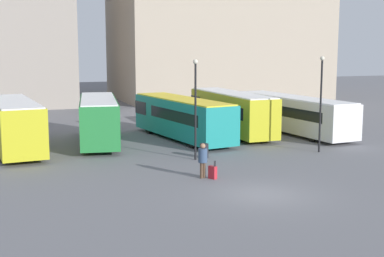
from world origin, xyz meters
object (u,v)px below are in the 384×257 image
bus_1 (98,119)px  lamp_post_0 (195,101)px  suitcase (213,172)px  bus_2 (182,117)px  bus_4 (292,113)px  bus_0 (14,124)px  lamp_post_1 (321,97)px  trash_bin (204,151)px  bus_3 (231,111)px  traveler (203,158)px

bus_1 → lamp_post_0: size_ratio=1.67×
bus_1 → suitcase: bearing=-154.2°
bus_2 → bus_4: size_ratio=0.90×
bus_0 → bus_2: bus_0 is taller
bus_2 → lamp_post_1: 10.22m
lamp_post_1 → bus_2: bearing=130.9°
bus_0 → trash_bin: bearing=-124.9°
suitcase → trash_bin: bearing=-40.7°
bus_3 → suitcase: (-6.57, -12.63, -1.38)m
suitcase → lamp_post_0: bearing=-33.8°
traveler → lamp_post_0: bearing=-39.8°
lamp_post_0 → lamp_post_1: 8.14m
suitcase → lamp_post_1: lamp_post_1 is taller
bus_2 → bus_1: bearing=78.8°
bus_0 → traveler: bus_0 is taller
bus_1 → lamp_post_0: bearing=-140.3°
trash_bin → lamp_post_1: bearing=-6.3°
lamp_post_1 → traveler: bearing=-157.7°
bus_2 → traveler: (-2.71, -11.39, -0.54)m
bus_1 → lamp_post_1: lamp_post_1 is taller
bus_0 → bus_2: 11.46m
bus_0 → bus_3: size_ratio=0.94×
lamp_post_1 → bus_1: bearing=148.1°
bus_3 → bus_1: bearing=92.5°
bus_3 → lamp_post_0: (-5.82, -8.06, 1.72)m
lamp_post_0 → trash_bin: (0.69, 0.36, -3.02)m
bus_0 → trash_bin: size_ratio=11.80×
suitcase → lamp_post_0: size_ratio=0.16×
trash_bin → traveler: bearing=-111.8°
bus_1 → trash_bin: bearing=-135.1°
traveler → trash_bin: bearing=-46.3°
traveler → bus_0: bearing=14.8°
bus_0 → suitcase: bearing=-145.4°
bus_2 → bus_4: 8.85m
lamp_post_1 → trash_bin: bearing=173.7°
bus_2 → trash_bin: (-0.86, -6.76, -1.17)m
bus_4 → trash_bin: bus_4 is taller
bus_1 → bus_3: bus_3 is taller
traveler → bus_1: bearing=-9.0°
bus_4 → lamp_post_1: bearing=156.7°
bus_4 → bus_2: bearing=82.3°
suitcase → trash_bin: 5.14m
bus_2 → bus_3: bearing=-87.1°
bus_4 → bus_0: bearing=85.2°
bus_4 → traveler: size_ratio=7.00×
bus_0 → lamp_post_1: size_ratio=1.67×
bus_0 → traveler: (8.73, -10.65, -0.69)m
traveler → trash_bin: traveler is taller
suitcase → trash_bin: (1.43, 4.93, 0.09)m
bus_2 → lamp_post_1: size_ratio=1.88×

